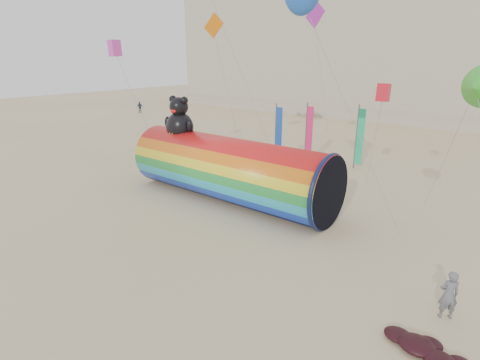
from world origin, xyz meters
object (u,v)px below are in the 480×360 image
Objects in this scene: hotel_building at (355,46)px; kite_handler at (449,295)px; fabric_bundle at (424,348)px; windsock_assembly at (229,168)px.

kite_handler is (23.28, -46.35, -9.39)m from hotel_building.
fabric_bundle is at bearing -64.56° from hotel_building.
windsock_assembly reaches higher than fabric_bundle.
fabric_bundle is at bearing -25.50° from windsock_assembly.
windsock_assembly is at bearing -50.81° from kite_handler.
kite_handler is at bearing -63.33° from hotel_building.
hotel_building is at bearing -97.32° from kite_handler.
kite_handler reaches higher than fabric_bundle.
kite_handler is at bearing -16.82° from windsock_assembly.
kite_handler is 2.39m from fabric_bundle.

